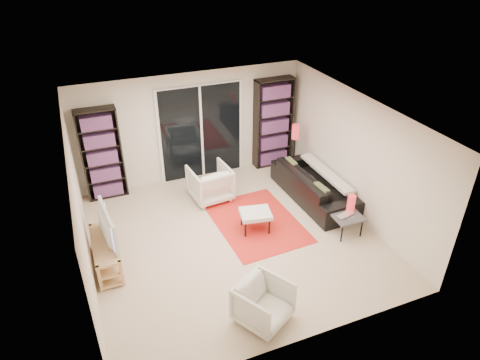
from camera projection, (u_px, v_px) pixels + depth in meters
name	position (u px, v px, depth m)	size (l,w,h in m)	color
floor	(234.00, 237.00, 7.91)	(5.00, 5.00, 0.00)	beige
wall_back	(192.00, 127.00, 9.30)	(5.00, 0.02, 2.40)	beige
wall_front	(306.00, 276.00, 5.30)	(5.00, 0.02, 2.40)	beige
wall_left	(80.00, 212.00, 6.50)	(0.02, 5.00, 2.40)	beige
wall_right	(356.00, 156.00, 8.11)	(0.02, 5.00, 2.40)	beige
ceiling	(232.00, 115.00, 6.69)	(5.00, 5.00, 0.02)	white
sliding_door	(201.00, 132.00, 9.41)	(1.92, 0.08, 2.16)	white
bookshelf_left	(102.00, 154.00, 8.65)	(0.80, 0.30, 1.95)	black
bookshelf_right	(273.00, 123.00, 9.85)	(0.90, 0.30, 2.10)	black
tv_stand	(106.00, 253.00, 7.11)	(0.39, 1.22, 0.50)	tan
tv	(102.00, 227.00, 6.85)	(1.01, 0.13, 0.58)	black
rug	(257.00, 222.00, 8.29)	(1.50, 2.03, 0.01)	red
sofa	(314.00, 185.00, 8.88)	(2.23, 0.87, 0.65)	black
armchair_back	(210.00, 183.00, 8.87)	(0.78, 0.81, 0.73)	silver
armchair_front	(263.00, 303.00, 6.08)	(0.69, 0.71, 0.65)	silver
ottoman	(255.00, 214.00, 7.93)	(0.64, 0.56, 0.40)	silver
side_table	(346.00, 217.00, 7.84)	(0.53, 0.53, 0.40)	#444448
laptop	(348.00, 216.00, 7.76)	(0.35, 0.23, 0.03)	silver
table_lamp	(351.00, 203.00, 7.85)	(0.15, 0.15, 0.33)	red
floor_lamp	(295.00, 138.00, 9.49)	(0.18, 0.18, 1.23)	black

